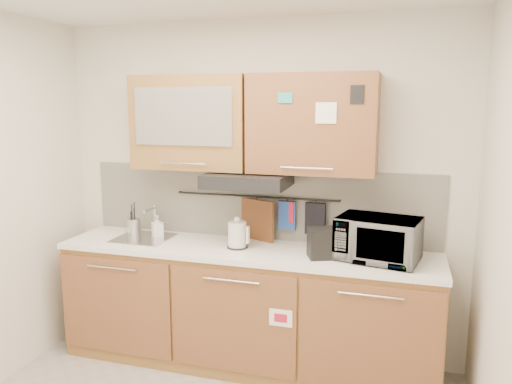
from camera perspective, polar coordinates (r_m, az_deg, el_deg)
The scene contains 17 objects.
wall_back at distance 3.91m, azimuth 0.18°, elevation 0.18°, with size 3.20×3.20×0.00m, color silver.
base_cabinet at distance 3.89m, azimuth -1.17°, elevation -13.69°, with size 2.80×0.64×0.88m.
countertop at distance 3.71m, azimuth -1.21°, elevation -6.70°, with size 2.82×0.62×0.04m, color white.
backsplash at distance 3.92m, azimuth 0.12°, elevation -1.29°, with size 2.80×0.02×0.56m, color silver.
upper_cabinets at distance 3.69m, azimuth -0.69°, elevation 7.88°, with size 1.82×0.37×0.70m.
range_hood at distance 3.65m, azimuth -0.94°, elevation 1.39°, with size 0.60×0.46×0.10m, color black.
sink at distance 4.06m, azimuth -12.65°, elevation -5.14°, with size 0.42×0.40×0.26m.
utensil_rail at distance 3.87m, azimuth -0.04°, elevation -0.53°, with size 0.02×0.02×1.30m, color black.
utensil_crock at distance 4.18m, azimuth -13.79°, elevation -3.81°, with size 0.11×0.11×0.27m.
kettle at distance 3.69m, azimuth -2.14°, elevation -5.00°, with size 0.17×0.15×0.24m.
toaster at distance 3.49m, azimuth 8.26°, elevation -5.75°, with size 0.31×0.25×0.21m.
microwave at distance 3.49m, azimuth 13.77°, elevation -5.23°, with size 0.54×0.36×0.30m, color #999999.
soap_bottle at distance 4.06m, azimuth -11.20°, elevation -3.87°, with size 0.08×0.08×0.18m, color #999999.
cutting_board at distance 3.90m, azimuth -0.00°, elevation -3.84°, with size 0.33×0.02×0.41m, color brown.
oven_mitt at distance 3.82m, azimuth 3.60°, elevation -2.68°, with size 0.13×0.03×0.22m, color #204596.
dark_pouch at distance 3.78m, azimuth 6.80°, elevation -3.03°, with size 0.15×0.04×0.24m, color black.
pot_holder at distance 3.81m, azimuth 3.49°, elevation -2.24°, with size 0.13×0.02×0.16m, color red.
Camera 1 is at (1.10, -2.19, 1.97)m, focal length 35.00 mm.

